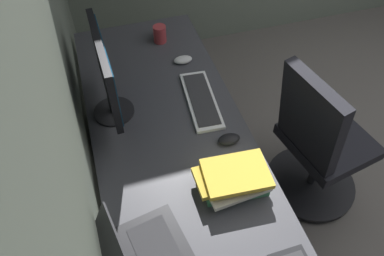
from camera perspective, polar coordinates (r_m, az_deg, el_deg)
wall_back at (r=1.15m, az=-22.25°, el=2.66°), size 4.43×0.10×2.60m
desk at (r=1.70m, az=-1.63°, el=-6.60°), size 2.27×0.73×0.73m
drawer_pedestal at (r=2.18m, az=-4.91°, el=-3.60°), size 0.40×0.51×0.69m
monitor_primary at (r=1.72m, az=-13.06°, el=8.11°), size 0.50×0.20×0.43m
laptop_leftmost at (r=1.40m, az=-7.93°, el=-18.96°), size 0.39×0.38×0.22m
keyboard_spare at (r=1.89m, az=1.41°, el=4.34°), size 0.43×0.17×0.02m
mouse_main at (r=2.13m, az=-1.39°, el=10.44°), size 0.06×0.10×0.03m
mouse_spare at (r=1.72m, az=5.72°, el=-1.71°), size 0.06×0.10×0.03m
book_stack_near at (r=1.55m, az=6.35°, el=-7.59°), size 0.23×0.30×0.10m
coffee_mug at (r=2.27m, az=-4.99°, el=14.24°), size 0.12×0.08×0.10m
office_chair at (r=2.17m, az=18.69°, el=-2.68°), size 0.56×0.59×0.97m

